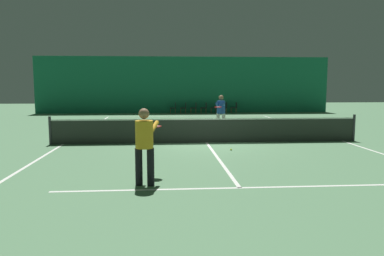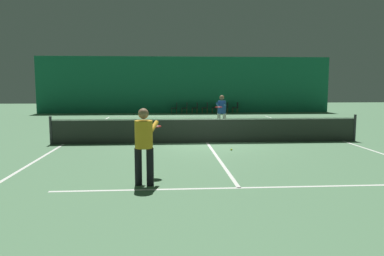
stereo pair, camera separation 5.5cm
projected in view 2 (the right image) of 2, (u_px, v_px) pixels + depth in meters
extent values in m
plane|color=#56845B|center=(207.00, 143.00, 14.62)|extent=(60.00, 60.00, 0.00)
cube|color=#196B4C|center=(186.00, 85.00, 29.35)|extent=(23.00, 0.12, 4.39)
cube|color=white|center=(188.00, 116.00, 26.40)|extent=(11.00, 0.10, 0.00)
cube|color=white|center=(194.00, 125.00, 20.95)|extent=(8.25, 0.10, 0.00)
cube|color=white|center=(239.00, 188.00, 8.28)|extent=(8.25, 0.10, 0.00)
cube|color=white|center=(64.00, 144.00, 14.23)|extent=(0.10, 23.80, 0.00)
cube|color=white|center=(343.00, 141.00, 15.00)|extent=(0.10, 23.80, 0.00)
cube|color=white|center=(207.00, 143.00, 14.62)|extent=(0.10, 12.80, 0.00)
cube|color=#2D332D|center=(207.00, 131.00, 14.56)|extent=(11.90, 0.02, 0.95)
cube|color=white|center=(207.00, 119.00, 14.51)|extent=(11.90, 0.02, 0.05)
cylinder|color=#333338|center=(51.00, 130.00, 14.13)|extent=(0.10, 0.10, 1.07)
cylinder|color=#333338|center=(355.00, 128.00, 14.97)|extent=(0.10, 0.10, 1.07)
cylinder|color=black|center=(138.00, 167.00, 8.47)|extent=(0.20, 0.20, 0.86)
cylinder|color=black|center=(150.00, 167.00, 8.43)|extent=(0.20, 0.20, 0.86)
cylinder|color=gold|center=(144.00, 134.00, 8.36)|extent=(0.48, 0.48, 0.62)
sphere|color=#936B4C|center=(143.00, 114.00, 8.31)|extent=(0.24, 0.24, 0.24)
cylinder|color=gold|center=(140.00, 127.00, 8.64)|extent=(0.22, 0.60, 0.25)
cylinder|color=gold|center=(154.00, 127.00, 8.60)|extent=(0.22, 0.60, 0.25)
cylinder|color=black|center=(152.00, 128.00, 9.06)|extent=(0.09, 0.31, 0.03)
torus|color=red|center=(155.00, 126.00, 9.36)|extent=(0.39, 0.39, 0.03)
cylinder|color=silver|center=(155.00, 126.00, 9.36)|extent=(0.33, 0.33, 0.00)
cylinder|color=beige|center=(224.00, 122.00, 18.19)|extent=(0.20, 0.20, 0.85)
cylinder|color=beige|center=(219.00, 122.00, 18.25)|extent=(0.20, 0.20, 0.85)
cylinder|color=#234C99|center=(222.00, 107.00, 18.13)|extent=(0.50, 0.50, 0.62)
sphere|color=#936B4C|center=(222.00, 98.00, 18.08)|extent=(0.24, 0.24, 0.24)
cylinder|color=#234C99|center=(224.00, 105.00, 17.81)|extent=(0.26, 0.59, 0.25)
cylinder|color=#234C99|center=(218.00, 105.00, 17.88)|extent=(0.26, 0.59, 0.25)
cylinder|color=black|center=(220.00, 107.00, 17.43)|extent=(0.11, 0.30, 0.03)
torus|color=red|center=(219.00, 107.00, 17.14)|extent=(0.41, 0.41, 0.03)
cylinder|color=silver|center=(219.00, 107.00, 17.14)|extent=(0.34, 0.34, 0.00)
cylinder|color=brown|center=(172.00, 111.00, 29.15)|extent=(0.03, 0.03, 0.39)
cylinder|color=brown|center=(172.00, 111.00, 28.78)|extent=(0.03, 0.03, 0.39)
cylinder|color=brown|center=(177.00, 111.00, 29.18)|extent=(0.03, 0.03, 0.39)
cylinder|color=brown|center=(177.00, 111.00, 28.80)|extent=(0.03, 0.03, 0.39)
cube|color=#232328|center=(174.00, 108.00, 28.95)|extent=(0.44, 0.44, 0.05)
cube|color=#232328|center=(177.00, 105.00, 28.94)|extent=(0.04, 0.44, 0.40)
cylinder|color=brown|center=(182.00, 111.00, 29.21)|extent=(0.03, 0.03, 0.39)
cylinder|color=brown|center=(182.00, 111.00, 28.83)|extent=(0.03, 0.03, 0.39)
cylinder|color=brown|center=(187.00, 111.00, 29.23)|extent=(0.03, 0.03, 0.39)
cylinder|color=brown|center=(187.00, 111.00, 28.86)|extent=(0.03, 0.03, 0.39)
cube|color=#232328|center=(184.00, 108.00, 29.01)|extent=(0.44, 0.44, 0.05)
cube|color=#232328|center=(187.00, 105.00, 28.99)|extent=(0.04, 0.44, 0.40)
cylinder|color=brown|center=(192.00, 111.00, 29.26)|extent=(0.03, 0.03, 0.39)
cylinder|color=brown|center=(192.00, 111.00, 28.89)|extent=(0.03, 0.03, 0.39)
cylinder|color=brown|center=(197.00, 111.00, 29.29)|extent=(0.03, 0.03, 0.39)
cylinder|color=brown|center=(197.00, 111.00, 28.91)|extent=(0.03, 0.03, 0.39)
cube|color=#232328|center=(195.00, 108.00, 29.06)|extent=(0.44, 0.44, 0.05)
cube|color=#232328|center=(197.00, 105.00, 29.05)|extent=(0.04, 0.44, 0.40)
cylinder|color=brown|center=(202.00, 111.00, 29.32)|extent=(0.03, 0.03, 0.39)
cylinder|color=brown|center=(203.00, 111.00, 28.94)|extent=(0.03, 0.03, 0.39)
cylinder|color=brown|center=(207.00, 111.00, 29.35)|extent=(0.03, 0.03, 0.39)
cylinder|color=brown|center=(207.00, 111.00, 28.97)|extent=(0.03, 0.03, 0.39)
cube|color=#232328|center=(205.00, 108.00, 29.12)|extent=(0.44, 0.44, 0.05)
cube|color=#232328|center=(207.00, 105.00, 29.11)|extent=(0.04, 0.44, 0.40)
cylinder|color=brown|center=(212.00, 111.00, 29.38)|extent=(0.03, 0.03, 0.39)
cylinder|color=brown|center=(213.00, 111.00, 29.00)|extent=(0.03, 0.03, 0.39)
cylinder|color=brown|center=(217.00, 110.00, 29.40)|extent=(0.03, 0.03, 0.39)
cylinder|color=brown|center=(218.00, 111.00, 29.03)|extent=(0.03, 0.03, 0.39)
cube|color=#232328|center=(215.00, 108.00, 29.17)|extent=(0.44, 0.44, 0.05)
cube|color=#232328|center=(217.00, 105.00, 29.16)|extent=(0.04, 0.44, 0.40)
cylinder|color=brown|center=(222.00, 110.00, 29.43)|extent=(0.03, 0.03, 0.39)
cylinder|color=brown|center=(223.00, 111.00, 29.06)|extent=(0.03, 0.03, 0.39)
cylinder|color=brown|center=(227.00, 110.00, 29.46)|extent=(0.03, 0.03, 0.39)
cylinder|color=brown|center=(228.00, 111.00, 29.08)|extent=(0.03, 0.03, 0.39)
cube|color=#232328|center=(225.00, 108.00, 29.23)|extent=(0.44, 0.44, 0.05)
cube|color=#232328|center=(227.00, 105.00, 29.22)|extent=(0.04, 0.44, 0.40)
cylinder|color=brown|center=(232.00, 110.00, 29.49)|extent=(0.03, 0.03, 0.39)
cylinder|color=brown|center=(233.00, 111.00, 29.11)|extent=(0.03, 0.03, 0.39)
cylinder|color=brown|center=(237.00, 110.00, 29.51)|extent=(0.03, 0.03, 0.39)
cylinder|color=brown|center=(238.00, 111.00, 29.14)|extent=(0.03, 0.03, 0.39)
cube|color=#232328|center=(235.00, 108.00, 29.29)|extent=(0.44, 0.44, 0.05)
cube|color=#232328|center=(238.00, 105.00, 29.27)|extent=(0.04, 0.44, 0.40)
sphere|color=#D1DB33|center=(231.00, 149.00, 12.92)|extent=(0.07, 0.07, 0.07)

